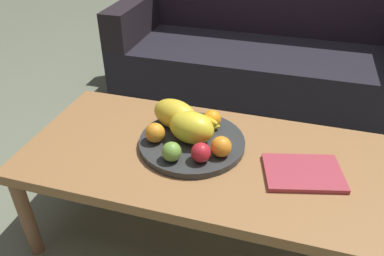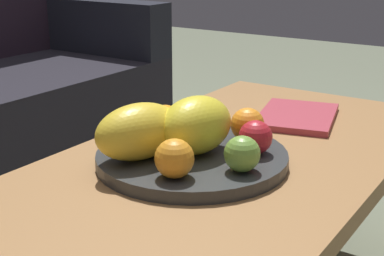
{
  "view_description": "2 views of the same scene",
  "coord_description": "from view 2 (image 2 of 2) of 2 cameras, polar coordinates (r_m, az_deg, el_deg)",
  "views": [
    {
      "loc": [
        0.26,
        -1.02,
        1.23
      ],
      "look_at": [
        -0.05,
        0.04,
        0.49
      ],
      "focal_mm": 35.05,
      "sensor_mm": 36.0,
      "label": 1
    },
    {
      "loc": [
        -0.91,
        -0.54,
        0.83
      ],
      "look_at": [
        -0.05,
        0.04,
        0.49
      ],
      "focal_mm": 51.86,
      "sensor_mm": 36.0,
      "label": 2
    }
  ],
  "objects": [
    {
      "name": "orange_left",
      "position": [
        0.97,
        -1.82,
        -3.15
      ],
      "size": [
        0.07,
        0.07,
        0.07
      ],
      "primitive_type": "sphere",
      "color": "orange",
      "rests_on": "fruit_bowl"
    },
    {
      "name": "fruit_bowl",
      "position": [
        1.11,
        0.0,
        -3.07
      ],
      "size": [
        0.38,
        0.38,
        0.03
      ],
      "primitive_type": "cylinder",
      "color": "#323435",
      "rests_on": "coffee_table"
    },
    {
      "name": "melon_large_front",
      "position": [
        1.06,
        -5.47,
        -0.35
      ],
      "size": [
        0.21,
        0.16,
        0.11
      ],
      "primitive_type": "ellipsoid",
      "rotation": [
        0.0,
        0.0,
        -0.33
      ],
      "color": "yellow",
      "rests_on": "fruit_bowl"
    },
    {
      "name": "orange_right",
      "position": [
        1.16,
        5.72,
        0.35
      ],
      "size": [
        0.07,
        0.07,
        0.07
      ],
      "primitive_type": "sphere",
      "color": "orange",
      "rests_on": "fruit_bowl"
    },
    {
      "name": "orange_front",
      "position": [
        1.18,
        -2.81,
        0.72
      ],
      "size": [
        0.07,
        0.07,
        0.07
      ],
      "primitive_type": "sphere",
      "color": "orange",
      "rests_on": "fruit_bowl"
    },
    {
      "name": "magazine",
      "position": [
        1.42,
        10.75,
        1.2
      ],
      "size": [
        0.29,
        0.24,
        0.02
      ],
      "primitive_type": "cube",
      "rotation": [
        0.0,
        0.0,
        0.25
      ],
      "color": "#AD3846",
      "rests_on": "coffee_table"
    },
    {
      "name": "melon_smaller_beside",
      "position": [
        1.08,
        0.4,
        0.3
      ],
      "size": [
        0.18,
        0.14,
        0.11
      ],
      "primitive_type": "ellipsoid",
      "rotation": [
        0.0,
        0.0,
        -0.18
      ],
      "color": "yellow",
      "rests_on": "fruit_bowl"
    },
    {
      "name": "coffee_table",
      "position": [
        1.15,
        2.87,
        -5.26
      ],
      "size": [
        1.27,
        0.61,
        0.42
      ],
      "color": "#9B6C3E",
      "rests_on": "ground_plane"
    },
    {
      "name": "apple_front",
      "position": [
        1.0,
        5.17,
        -2.67
      ],
      "size": [
        0.07,
        0.07,
        0.07
      ],
      "primitive_type": "sphere",
      "color": "#73A43F",
      "rests_on": "fruit_bowl"
    },
    {
      "name": "apple_left",
      "position": [
        1.09,
        6.54,
        -0.95
      ],
      "size": [
        0.07,
        0.07,
        0.07
      ],
      "primitive_type": "sphere",
      "color": "red",
      "rests_on": "fruit_bowl"
    },
    {
      "name": "banana_bunch",
      "position": [
        1.14,
        -2.55,
        -0.44
      ],
      "size": [
        0.16,
        0.12,
        0.06
      ],
      "color": "yellow",
      "rests_on": "fruit_bowl"
    }
  ]
}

